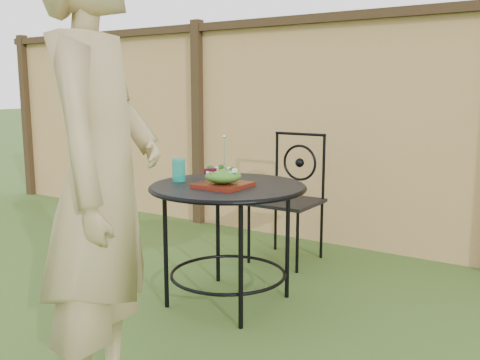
{
  "coord_description": "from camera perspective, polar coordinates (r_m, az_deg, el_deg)",
  "views": [
    {
      "loc": [
        1.79,
        -1.86,
        1.28
      ],
      "look_at": [
        0.1,
        0.73,
        0.75
      ],
      "focal_mm": 40.0,
      "sensor_mm": 36.0,
      "label": 1
    }
  ],
  "objects": [
    {
      "name": "salad",
      "position": [
        3.04,
        -1.82,
        0.42
      ],
      "size": [
        0.21,
        0.21,
        0.08
      ],
      "primitive_type": "ellipsoid",
      "color": "#235614",
      "rests_on": "salad_plate"
    },
    {
      "name": "patio_chair",
      "position": [
        4.02,
        5.33,
        -1.47
      ],
      "size": [
        0.46,
        0.46,
        0.95
      ],
      "color": "black",
      "rests_on": "ground"
    },
    {
      "name": "diner",
      "position": [
        2.09,
        -14.53,
        -0.35
      ],
      "size": [
        0.71,
        0.8,
        1.85
      ],
      "primitive_type": "imported",
      "rotation": [
        0.0,
        0.0,
        2.07
      ],
      "color": "tan",
      "rests_on": "ground"
    },
    {
      "name": "patio_table",
      "position": [
        3.15,
        -1.3,
        -2.99
      ],
      "size": [
        0.92,
        0.92,
        0.72
      ],
      "color": "black",
      "rests_on": "ground"
    },
    {
      "name": "ground",
      "position": [
        2.88,
        -10.12,
        -16.8
      ],
      "size": [
        60.0,
        60.0,
        0.0
      ],
      "primitive_type": "plane",
      "color": "#264516",
      "rests_on": "ground"
    },
    {
      "name": "fence",
      "position": [
        4.44,
        9.33,
        5.31
      ],
      "size": [
        8.0,
        0.12,
        1.9
      ],
      "color": "#ECB874",
      "rests_on": "ground"
    },
    {
      "name": "salad_plate",
      "position": [
        3.05,
        -1.81,
        -0.54
      ],
      "size": [
        0.27,
        0.27,
        0.02
      ],
      "primitive_type": "cube",
      "color": "#4B0E0A",
      "rests_on": "patio_table"
    },
    {
      "name": "fork",
      "position": [
        3.02,
        -1.68,
        2.84
      ],
      "size": [
        0.01,
        0.01,
        0.18
      ],
      "primitive_type": "cylinder",
      "color": "silver",
      "rests_on": "salad"
    },
    {
      "name": "drinking_glass",
      "position": [
        3.26,
        -6.55,
        1.1
      ],
      "size": [
        0.08,
        0.08,
        0.14
      ],
      "primitive_type": "cylinder",
      "color": "#0D9780",
      "rests_on": "patio_table"
    }
  ]
}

